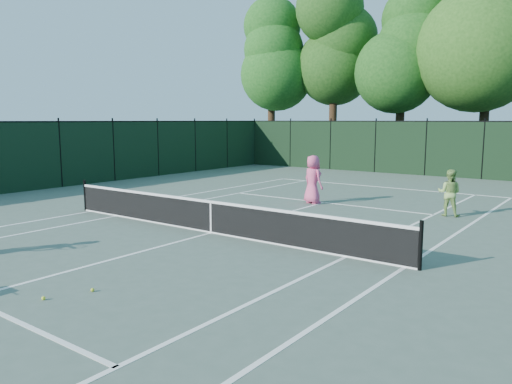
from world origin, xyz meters
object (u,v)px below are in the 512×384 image
Objects in this scene: player_green at (449,193)px; loose_ball_midcourt at (43,298)px; player_pink at (313,180)px; loose_ball_near_cart at (93,290)px.

loose_ball_midcourt is (-3.41, -12.12, -0.73)m from player_green.
player_pink is 11.00m from loose_ball_near_cart.
loose_ball_midcourt is (1.39, -11.60, -0.87)m from player_pink.
player_green reaches higher than loose_ball_near_cart.
loose_ball_near_cart is (1.71, -10.84, -0.87)m from player_pink.
loose_ball_near_cart is at bearing 119.38° from player_pink.
player_green is (4.80, 0.52, -0.14)m from player_pink.
player_green is 22.41× the size of loose_ball_midcourt.
loose_ball_midcourt is at bearing -112.50° from loose_ball_near_cart.
player_green is at bearing 74.30° from loose_ball_midcourt.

